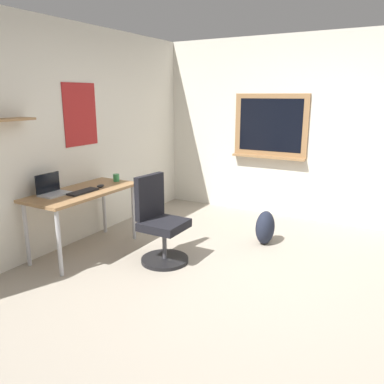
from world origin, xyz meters
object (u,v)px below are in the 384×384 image
object	(u,v)px
backpack	(265,227)
desk	(83,197)
office_chair	(160,225)
laptop	(52,190)
coffee_mug	(116,178)
computer_mouse	(101,186)
keyboard	(83,192)

from	to	relation	value
backpack	desk	bearing A→B (deg)	125.91
office_chair	laptop	size ratio (longest dim) A/B	3.06
desk	coffee_mug	world-z (taller)	coffee_mug
office_chair	backpack	size ratio (longest dim) A/B	2.30
laptop	computer_mouse	bearing A→B (deg)	-23.58
desk	backpack	world-z (taller)	desk
computer_mouse	backpack	distance (m)	2.04
laptop	backpack	size ratio (longest dim) A/B	0.75
backpack	office_chair	bearing A→B (deg)	141.29
office_chair	keyboard	size ratio (longest dim) A/B	2.57
backpack	coffee_mug	bearing A→B (deg)	112.40
desk	office_chair	xyz separation A→B (m)	(0.21, -0.90, -0.24)
office_chair	coffee_mug	size ratio (longest dim) A/B	10.33
office_chair	keyboard	xyz separation A→B (m)	(-0.28, 0.83, 0.33)
keyboard	coffee_mug	xyz separation A→B (m)	(0.62, 0.05, 0.04)
coffee_mug	backpack	world-z (taller)	coffee_mug
keyboard	backpack	distance (m)	2.19
laptop	desk	bearing A→B (deg)	-26.40
office_chair	coffee_mug	xyz separation A→B (m)	(0.34, 0.88, 0.37)
keyboard	computer_mouse	xyz separation A→B (m)	(0.28, -0.00, 0.01)
computer_mouse	keyboard	bearing A→B (deg)	180.00
desk	computer_mouse	size ratio (longest dim) A/B	12.57
computer_mouse	backpack	xyz separation A→B (m)	(1.05, -1.66, -0.54)
desk	office_chair	world-z (taller)	office_chair
keyboard	coffee_mug	distance (m)	0.62
laptop	computer_mouse	distance (m)	0.56
laptop	computer_mouse	world-z (taller)	laptop
coffee_mug	desk	bearing A→B (deg)	177.31
desk	computer_mouse	world-z (taller)	computer_mouse
office_chair	laptop	xyz separation A→B (m)	(-0.51, 1.05, 0.38)
computer_mouse	coffee_mug	distance (m)	0.34
office_chair	coffee_mug	world-z (taller)	office_chair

